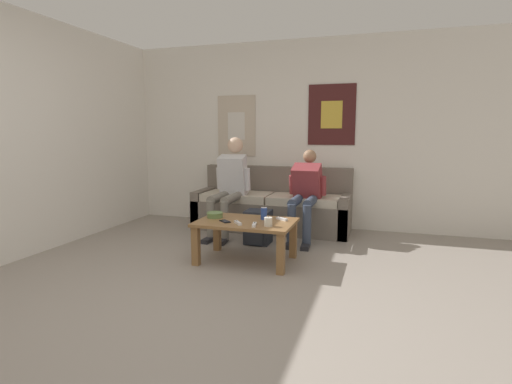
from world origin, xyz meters
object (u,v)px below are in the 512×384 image
Objects in this scene: drink_can_blue at (264,213)px; person_seated_teen at (305,191)px; coffee_table at (246,228)px; pillar_candle at (268,222)px; ceramic_bowl at (215,214)px; person_seated_adult at (230,182)px; cell_phone at (225,221)px; game_controller_far_center at (282,219)px; game_controller_near_right at (238,223)px; couch at (272,208)px; game_controller_near_left at (254,225)px; backpack at (258,228)px.

person_seated_teen is at bearing 74.80° from drink_can_blue.
coffee_table is 0.34m from pillar_candle.
pillar_candle reaches higher than ceramic_bowl.
cell_phone is at bearing -71.05° from person_seated_adult.
game_controller_far_center is (0.18, 0.02, -0.05)m from drink_can_blue.
pillar_candle is at bearing -6.30° from cell_phone.
game_controller_far_center is (0.36, 0.30, 0.00)m from game_controller_near_right.
game_controller_near_right is at bearing -86.84° from couch.
person_seated_adult reaches higher than game_controller_far_center.
coffee_table is 5.60× the size of ceramic_bowl.
game_controller_near_left is (-0.13, -0.03, -0.03)m from pillar_candle.
game_controller_near_right is 0.17m from cell_phone.
person_seated_adult reaches higher than game_controller_near_left.
game_controller_near_right is (-0.18, -0.28, -0.05)m from drink_can_blue.
pillar_candle is 0.31m from game_controller_far_center.
couch is at bearing 87.37° from cell_phone.
ceramic_bowl is 0.71m from game_controller_far_center.
cell_phone is at bearing -146.15° from drink_can_blue.
ceramic_bowl is at bearing 170.93° from coffee_table.
couch is at bearing 94.66° from coffee_table.
drink_can_blue is (-0.25, -0.93, -0.11)m from person_seated_teen.
backpack is 2.98× the size of game_controller_near_right.
cell_phone is (-0.33, 0.08, -0.01)m from game_controller_near_left.
game_controller_near_left is 0.18m from game_controller_near_right.
couch is 11.99× the size of ceramic_bowl.
person_seated_teen reaches higher than game_controller_far_center.
ceramic_bowl reaches higher than coffee_table.
couch is at bearing 93.16° from game_controller_near_right.
person_seated_teen is 11.20× the size of pillar_candle.
pillar_candle is at bearing -29.09° from coffee_table.
cell_phone is (-0.07, -1.52, 0.14)m from couch.
cell_phone is at bearing 173.70° from pillar_candle.
backpack is 2.28× the size of ceramic_bowl.
person_seated_adult reaches higher than drink_can_blue.
ceramic_bowl is at bearing 161.68° from pillar_candle.
person_seated_adult reaches higher than cell_phone.
drink_can_blue reaches higher than backpack.
game_controller_near_right is (-0.43, -1.21, -0.16)m from person_seated_teen.
game_controller_near_right is (0.34, -0.22, -0.02)m from ceramic_bowl.
pillar_candle is (0.39, -1.57, 0.18)m from couch.
person_seated_teen is 1.30m from game_controller_near_right.
backpack is 2.72× the size of cell_phone.
coffee_table is 7.32× the size of game_controller_near_right.
person_seated_adult reaches higher than backpack.
ceramic_bowl is at bearing 138.02° from cell_phone.
game_controller_far_center is at bearing 7.53° from drink_can_blue.
coffee_table is 0.23m from cell_phone.
drink_can_blue is 0.34m from game_controller_near_right.
cell_phone is (-0.59, -1.16, -0.17)m from person_seated_teen.
game_controller_near_right is (0.55, -1.19, -0.24)m from person_seated_adult.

